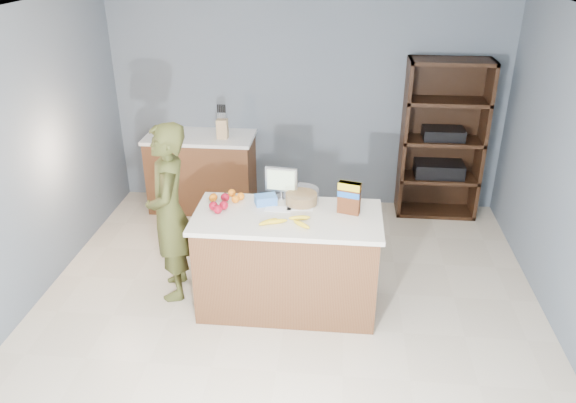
# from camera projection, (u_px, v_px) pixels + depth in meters

# --- Properties ---
(floor) EXTENTS (4.50, 5.00, 0.02)m
(floor) POSITION_uv_depth(u_px,v_px,m) (284.00, 325.00, 4.75)
(floor) COLOR beige
(floor) RESTS_ON ground
(walls) EXTENTS (4.52, 5.02, 2.51)m
(walls) POSITION_uv_depth(u_px,v_px,m) (283.00, 141.00, 4.03)
(walls) COLOR slate
(walls) RESTS_ON ground
(counter_peninsula) EXTENTS (1.56, 0.76, 0.90)m
(counter_peninsula) POSITION_uv_depth(u_px,v_px,m) (287.00, 265.00, 4.84)
(counter_peninsula) COLOR brown
(counter_peninsula) RESTS_ON ground
(back_cabinet) EXTENTS (1.24, 0.62, 0.90)m
(back_cabinet) POSITION_uv_depth(u_px,v_px,m) (202.00, 171.00, 6.63)
(back_cabinet) COLOR brown
(back_cabinet) RESTS_ON ground
(shelving_unit) EXTENTS (0.90, 0.40, 1.80)m
(shelving_unit) POSITION_uv_depth(u_px,v_px,m) (441.00, 142.00, 6.35)
(shelving_unit) COLOR black
(shelving_unit) RESTS_ON ground
(person) EXTENTS (0.51, 0.66, 1.62)m
(person) POSITION_uv_depth(u_px,v_px,m) (170.00, 213.00, 4.87)
(person) COLOR #3F421B
(person) RESTS_ON ground
(knife_block) EXTENTS (0.12, 0.10, 0.31)m
(knife_block) POSITION_uv_depth(u_px,v_px,m) (222.00, 128.00, 6.30)
(knife_block) COLOR tan
(knife_block) RESTS_ON back_cabinet
(envelopes) EXTENTS (0.41, 0.16, 0.00)m
(envelopes) POSITION_uv_depth(u_px,v_px,m) (289.00, 208.00, 4.73)
(envelopes) COLOR white
(envelopes) RESTS_ON counter_peninsula
(bananas) EXTENTS (0.43, 0.22, 0.04)m
(bananas) POSITION_uv_depth(u_px,v_px,m) (286.00, 221.00, 4.49)
(bananas) COLOR yellow
(bananas) RESTS_ON counter_peninsula
(apples) EXTENTS (0.16, 0.31, 0.08)m
(apples) POSITION_uv_depth(u_px,v_px,m) (220.00, 204.00, 4.72)
(apples) COLOR maroon
(apples) RESTS_ON counter_peninsula
(oranges) EXTENTS (0.30, 0.19, 0.07)m
(oranges) POSITION_uv_depth(u_px,v_px,m) (227.00, 197.00, 4.87)
(oranges) COLOR orange
(oranges) RESTS_ON counter_peninsula
(blue_carton) EXTENTS (0.21, 0.17, 0.08)m
(blue_carton) POSITION_uv_depth(u_px,v_px,m) (266.00, 200.00, 4.80)
(blue_carton) COLOR blue
(blue_carton) RESTS_ON counter_peninsula
(salad_bowl) EXTENTS (0.30, 0.30, 0.13)m
(salad_bowl) POSITION_uv_depth(u_px,v_px,m) (301.00, 197.00, 4.81)
(salad_bowl) COLOR #267219
(salad_bowl) RESTS_ON counter_peninsula
(tv) EXTENTS (0.28, 0.12, 0.28)m
(tv) POSITION_uv_depth(u_px,v_px,m) (281.00, 181.00, 4.87)
(tv) COLOR silver
(tv) RESTS_ON counter_peninsula
(cereal_box) EXTENTS (0.20, 0.12, 0.28)m
(cereal_box) POSITION_uv_depth(u_px,v_px,m) (349.00, 196.00, 4.59)
(cereal_box) COLOR #592B14
(cereal_box) RESTS_ON counter_peninsula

